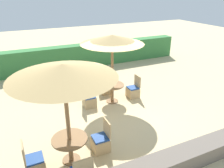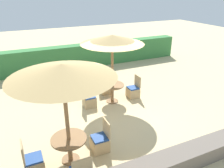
{
  "view_description": "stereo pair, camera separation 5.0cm",
  "coord_description": "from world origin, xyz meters",
  "px_view_note": "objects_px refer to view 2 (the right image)",
  "views": [
    {
      "loc": [
        -3.2,
        -6.33,
        4.25
      ],
      "look_at": [
        0.0,
        0.6,
        0.9
      ],
      "focal_mm": 35.0,
      "sensor_mm": 36.0,
      "label": 1
    },
    {
      "loc": [
        -3.16,
        -6.35,
        4.25
      ],
      "look_at": [
        0.0,
        0.6,
        0.9
      ],
      "focal_mm": 35.0,
      "sensor_mm": 36.0,
      "label": 2
    }
  ],
  "objects_px": {
    "patio_chair_front_left_east": "(100,142)",
    "patio_chair_center_west": "(89,100)",
    "round_table_front_left": "(69,144)",
    "round_table_center": "(112,89)",
    "parasol_center": "(112,40)",
    "patio_chair_center_east": "(133,91)",
    "parasol_front_left": "(62,71)",
    "patio_chair_center_north": "(105,87)",
    "patio_chair_front_left_west": "(34,164)"
  },
  "relations": [
    {
      "from": "patio_chair_front_left_west",
      "to": "patio_chair_center_east",
      "type": "height_order",
      "value": "same"
    },
    {
      "from": "patio_chair_front_left_east",
      "to": "patio_chair_center_north",
      "type": "bearing_deg",
      "value": -24.82
    },
    {
      "from": "patio_chair_front_left_west",
      "to": "round_table_front_left",
      "type": "bearing_deg",
      "value": 92.38
    },
    {
      "from": "round_table_center",
      "to": "parasol_front_left",
      "type": "bearing_deg",
      "value": -133.12
    },
    {
      "from": "parasol_center",
      "to": "patio_chair_center_east",
      "type": "distance_m",
      "value": 2.49
    },
    {
      "from": "round_table_front_left",
      "to": "patio_chair_center_west",
      "type": "relative_size",
      "value": 1.0
    },
    {
      "from": "round_table_front_left",
      "to": "patio_chair_center_north",
      "type": "height_order",
      "value": "patio_chair_center_north"
    },
    {
      "from": "round_table_front_left",
      "to": "patio_chair_center_north",
      "type": "bearing_deg",
      "value": 54.52
    },
    {
      "from": "round_table_front_left",
      "to": "round_table_center",
      "type": "bearing_deg",
      "value": 46.88
    },
    {
      "from": "round_table_front_left",
      "to": "round_table_center",
      "type": "xyz_separation_m",
      "value": [
        2.4,
        2.57,
        0.03
      ]
    },
    {
      "from": "patio_chair_front_left_east",
      "to": "patio_chair_center_east",
      "type": "relative_size",
      "value": 1.0
    },
    {
      "from": "parasol_center",
      "to": "patio_chair_center_west",
      "type": "xyz_separation_m",
      "value": [
        -0.99,
        0.01,
        -2.28
      ]
    },
    {
      "from": "patio_chair_front_left_west",
      "to": "round_table_center",
      "type": "bearing_deg",
      "value": 127.99
    },
    {
      "from": "parasol_center",
      "to": "patio_chair_center_north",
      "type": "height_order",
      "value": "parasol_center"
    },
    {
      "from": "patio_chair_front_left_west",
      "to": "parasol_center",
      "type": "height_order",
      "value": "parasol_center"
    },
    {
      "from": "patio_chair_center_west",
      "to": "round_table_front_left",
      "type": "bearing_deg",
      "value": -28.67
    },
    {
      "from": "parasol_front_left",
      "to": "patio_chair_center_north",
      "type": "height_order",
      "value": "parasol_front_left"
    },
    {
      "from": "patio_chair_center_west",
      "to": "patio_chair_center_east",
      "type": "bearing_deg",
      "value": 90.3
    },
    {
      "from": "round_table_front_left",
      "to": "patio_chair_center_west",
      "type": "distance_m",
      "value": 2.95
    },
    {
      "from": "patio_chair_center_east",
      "to": "patio_chair_front_left_east",
      "type": "bearing_deg",
      "value": 135.4
    },
    {
      "from": "parasol_center",
      "to": "patio_chair_center_west",
      "type": "bearing_deg",
      "value": 179.31
    },
    {
      "from": "patio_chair_center_north",
      "to": "patio_chair_front_left_west",
      "type": "bearing_deg",
      "value": 45.81
    },
    {
      "from": "patio_chair_center_west",
      "to": "patio_chair_center_east",
      "type": "distance_m",
      "value": 1.98
    },
    {
      "from": "patio_chair_center_east",
      "to": "parasol_front_left",
      "type": "bearing_deg",
      "value": 127.34
    },
    {
      "from": "patio_chair_front_left_west",
      "to": "patio_chair_front_left_east",
      "type": "height_order",
      "value": "same"
    },
    {
      "from": "parasol_front_left",
      "to": "patio_chair_center_west",
      "type": "height_order",
      "value": "parasol_front_left"
    },
    {
      "from": "round_table_front_left",
      "to": "parasol_center",
      "type": "xyz_separation_m",
      "value": [
        2.4,
        2.57,
        2.01
      ]
    },
    {
      "from": "parasol_front_left",
      "to": "patio_chair_center_west",
      "type": "relative_size",
      "value": 2.94
    },
    {
      "from": "patio_chair_center_west",
      "to": "patio_chair_center_north",
      "type": "distance_m",
      "value": 1.37
    },
    {
      "from": "patio_chair_front_left_west",
      "to": "patio_chair_front_left_east",
      "type": "bearing_deg",
      "value": 92.62
    },
    {
      "from": "patio_chair_front_left_west",
      "to": "patio_chair_center_east",
      "type": "relative_size",
      "value": 1.0
    },
    {
      "from": "round_table_front_left",
      "to": "patio_chair_front_left_west",
      "type": "xyz_separation_m",
      "value": [
        -0.93,
        -0.04,
        -0.27
      ]
    },
    {
      "from": "parasol_front_left",
      "to": "patio_chair_front_left_east",
      "type": "distance_m",
      "value": 2.46
    },
    {
      "from": "parasol_center",
      "to": "patio_chair_center_east",
      "type": "height_order",
      "value": "parasol_center"
    },
    {
      "from": "round_table_center",
      "to": "patio_chair_center_east",
      "type": "height_order",
      "value": "patio_chair_center_east"
    },
    {
      "from": "patio_chair_front_left_east",
      "to": "parasol_center",
      "type": "bearing_deg",
      "value": -31.06
    },
    {
      "from": "round_table_center",
      "to": "patio_chair_center_east",
      "type": "xyz_separation_m",
      "value": [
        0.99,
        0.02,
        -0.3
      ]
    },
    {
      "from": "parasol_center",
      "to": "patio_chair_center_north",
      "type": "xyz_separation_m",
      "value": [
        0.06,
        0.89,
        -2.28
      ]
    },
    {
      "from": "parasol_center",
      "to": "round_table_front_left",
      "type": "bearing_deg",
      "value": -133.12
    },
    {
      "from": "parasol_center",
      "to": "round_table_center",
      "type": "relative_size",
      "value": 2.9
    },
    {
      "from": "patio_chair_front_left_east",
      "to": "patio_chair_center_west",
      "type": "xyz_separation_m",
      "value": [
        0.53,
        2.53,
        0.0
      ]
    },
    {
      "from": "round_table_front_left",
      "to": "patio_chair_front_left_west",
      "type": "relative_size",
      "value": 1.0
    },
    {
      "from": "patio_chair_front_left_west",
      "to": "patio_chair_center_west",
      "type": "height_order",
      "value": "same"
    },
    {
      "from": "patio_chair_center_east",
      "to": "patio_chair_center_west",
      "type": "bearing_deg",
      "value": 90.3
    },
    {
      "from": "parasol_center",
      "to": "patio_chair_center_west",
      "type": "height_order",
      "value": "parasol_center"
    },
    {
      "from": "round_table_front_left",
      "to": "parasol_center",
      "type": "bearing_deg",
      "value": 46.88
    },
    {
      "from": "round_table_front_left",
      "to": "patio_chair_front_left_east",
      "type": "height_order",
      "value": "patio_chair_front_left_east"
    },
    {
      "from": "patio_chair_front_left_west",
      "to": "parasol_front_left",
      "type": "bearing_deg",
      "value": 92.38
    },
    {
      "from": "parasol_front_left",
      "to": "patio_chair_front_left_west",
      "type": "relative_size",
      "value": 2.94
    },
    {
      "from": "parasol_front_left",
      "to": "patio_chair_center_north",
      "type": "distance_m",
      "value": 4.82
    }
  ]
}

